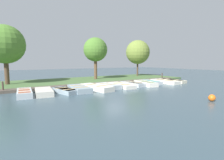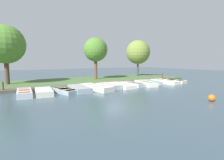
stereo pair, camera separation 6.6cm
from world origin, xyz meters
The scene contains 21 objects.
ground_plane centered at (0.00, 0.00, 0.00)m, with size 80.00×80.00×0.00m, color #384C56.
shore_bank centered at (-5.00, 0.00, 0.09)m, with size 8.00×24.00×0.19m.
dock_walkway centered at (-1.41, 0.00, 0.12)m, with size 1.05×19.50×0.23m.
rowboat_0 centered at (0.76, -8.16, 0.21)m, with size 3.04×1.21×0.43m.
rowboat_1 centered at (1.02, -6.88, 0.21)m, with size 2.82×1.48×0.43m.
rowboat_2 centered at (1.09, -5.28, 0.17)m, with size 2.98×1.78×0.34m.
rowboat_3 centered at (1.00, -4.07, 0.21)m, with size 3.23×1.46×0.42m.
rowboat_4 centered at (1.16, -2.59, 0.22)m, with size 3.71×1.71×0.43m.
rowboat_5 centered at (0.93, -1.22, 0.20)m, with size 2.68×1.37×0.41m.
rowboat_6 centered at (1.05, 0.17, 0.17)m, with size 3.43×1.32×0.36m.
rowboat_7 centered at (0.91, 1.73, 0.18)m, with size 2.85×1.36×0.36m.
rowboat_8 centered at (1.31, 3.02, 0.21)m, with size 3.37×1.70×0.42m.
rowboat_9 centered at (0.61, 4.44, 0.17)m, with size 2.93×1.54×0.35m.
rowboat_10 centered at (1.25, 5.99, 0.19)m, with size 3.42×1.07×0.38m.
rowboat_11 centered at (1.01, 7.48, 0.17)m, with size 3.38×1.30×0.34m.
mooring_post_near centered at (-1.41, -9.45, 0.47)m, with size 0.14×0.14×0.93m.
mooring_post_far centered at (-1.41, 8.53, 0.47)m, with size 0.14×0.14×0.93m.
buoy centered at (8.87, 1.53, 0.21)m, with size 0.42×0.42×0.42m.
park_tree_far_left centered at (-5.55, -9.04, 4.08)m, with size 3.76×3.76×5.99m.
park_tree_left centered at (-5.46, 0.73, 3.89)m, with size 3.02×3.02×5.44m.
park_tree_center centered at (-6.46, 8.57, 3.85)m, with size 3.68×3.68×5.70m.
Camera 2 is at (14.61, -9.37, 2.49)m, focal length 28.00 mm.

